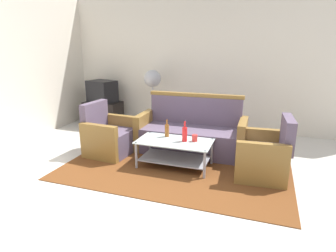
{
  "coord_description": "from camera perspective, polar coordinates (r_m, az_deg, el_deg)",
  "views": [
    {
      "loc": [
        1.08,
        -3.0,
        1.78
      ],
      "look_at": [
        -0.21,
        0.71,
        0.65
      ],
      "focal_mm": 30.5,
      "sensor_mm": 36.0,
      "label": 1
    }
  ],
  "objects": [
    {
      "name": "pedestal_fan",
      "position": [
        6.1,
        -3.11,
        8.77
      ],
      "size": [
        0.36,
        0.36,
        1.27
      ],
      "color": "#2D2D33",
      "rests_on": "ground"
    },
    {
      "name": "couch",
      "position": [
        4.86,
        4.69,
        -1.59
      ],
      "size": [
        1.81,
        0.77,
        0.96
      ],
      "rotation": [
        0.0,
        0.0,
        3.16
      ],
      "color": "#5B4C60",
      "rests_on": "rug"
    },
    {
      "name": "armchair_left",
      "position": [
        4.87,
        -11.64,
        -2.16
      ],
      "size": [
        0.75,
        0.81,
        0.85
      ],
      "rotation": [
        0.0,
        0.0,
        -1.65
      ],
      "color": "#5B4C60",
      "rests_on": "rug"
    },
    {
      "name": "cup",
      "position": [
        4.19,
        5.37,
        -2.41
      ],
      "size": [
        0.08,
        0.08,
        0.1
      ],
      "primitive_type": "cylinder",
      "color": "red",
      "rests_on": "coffee_table"
    },
    {
      "name": "tv_stand",
      "position": [
        6.74,
        -12.77,
        2.58
      ],
      "size": [
        0.8,
        0.5,
        0.52
      ],
      "primitive_type": "cube",
      "color": "black",
      "rests_on": "ground"
    },
    {
      "name": "wall_back",
      "position": [
        6.17,
        9.26,
        12.28
      ],
      "size": [
        6.52,
        0.12,
        2.8
      ],
      "color": "silver",
      "rests_on": "ground"
    },
    {
      "name": "coffee_table",
      "position": [
        4.26,
        1.34,
        -4.72
      ],
      "size": [
        1.1,
        0.6,
        0.4
      ],
      "color": "silver",
      "rests_on": "rug"
    },
    {
      "name": "bottle_red",
      "position": [
        4.16,
        3.35,
        -1.57
      ],
      "size": [
        0.07,
        0.07,
        0.3
      ],
      "color": "red",
      "rests_on": "coffee_table"
    },
    {
      "name": "bottle_brown",
      "position": [
        4.37,
        -0.22,
        -0.84
      ],
      "size": [
        0.06,
        0.06,
        0.27
      ],
      "color": "brown",
      "rests_on": "coffee_table"
    },
    {
      "name": "ground_plane",
      "position": [
        3.65,
        -0.59,
        -13.13
      ],
      "size": [
        14.0,
        14.0,
        0.0
      ],
      "primitive_type": "plane",
      "color": "beige"
    },
    {
      "name": "rug",
      "position": [
        4.37,
        1.74,
        -7.94
      ],
      "size": [
        3.28,
        2.14,
        0.01
      ],
      "primitive_type": "cube",
      "color": "brown",
      "rests_on": "ground"
    },
    {
      "name": "television",
      "position": [
        6.65,
        -13.02,
        6.78
      ],
      "size": [
        0.7,
        0.59,
        0.48
      ],
      "rotation": [
        0.0,
        0.0,
        2.87
      ],
      "color": "black",
      "rests_on": "tv_stand"
    },
    {
      "name": "armchair_right",
      "position": [
        4.17,
        18.53,
        -5.8
      ],
      "size": [
        0.75,
        0.8,
        0.85
      ],
      "rotation": [
        0.0,
        0.0,
        1.64
      ],
      "color": "#5B4C60",
      "rests_on": "rug"
    }
  ]
}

